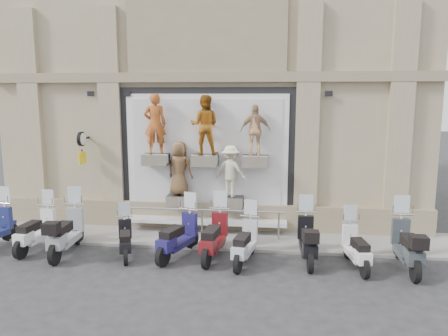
{
  "coord_description": "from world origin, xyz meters",
  "views": [
    {
      "loc": [
        2.21,
        -10.54,
        4.31
      ],
      "look_at": [
        0.68,
        1.9,
        2.21
      ],
      "focal_mm": 35.0,
      "sensor_mm": 36.0,
      "label": 1
    }
  ],
  "objects_px": {
    "scooter_e": "(178,227)",
    "scooter_i": "(357,239)",
    "scooter_j": "(408,236)",
    "scooter_d": "(125,232)",
    "scooter_h": "(308,231)",
    "guard_rail": "(202,224)",
    "scooter_g": "(245,234)",
    "clock_sign_bracket": "(82,144)",
    "scooter_c": "(66,223)",
    "scooter_b": "(36,222)",
    "scooter_f": "(214,227)"
  },
  "relations": [
    {
      "from": "guard_rail",
      "to": "scooter_b",
      "type": "distance_m",
      "value": 4.72
    },
    {
      "from": "scooter_h",
      "to": "scooter_i",
      "type": "bearing_deg",
      "value": -15.33
    },
    {
      "from": "scooter_b",
      "to": "scooter_g",
      "type": "distance_m",
      "value": 5.9
    },
    {
      "from": "scooter_e",
      "to": "scooter_g",
      "type": "height_order",
      "value": "scooter_e"
    },
    {
      "from": "scooter_g",
      "to": "scooter_j",
      "type": "height_order",
      "value": "scooter_j"
    },
    {
      "from": "clock_sign_bracket",
      "to": "scooter_g",
      "type": "height_order",
      "value": "clock_sign_bracket"
    },
    {
      "from": "scooter_f",
      "to": "scooter_i",
      "type": "bearing_deg",
      "value": 3.08
    },
    {
      "from": "scooter_h",
      "to": "scooter_j",
      "type": "bearing_deg",
      "value": -7.56
    },
    {
      "from": "scooter_g",
      "to": "scooter_j",
      "type": "bearing_deg",
      "value": 11.0
    },
    {
      "from": "scooter_c",
      "to": "scooter_i",
      "type": "relative_size",
      "value": 1.18
    },
    {
      "from": "guard_rail",
      "to": "scooter_c",
      "type": "distance_m",
      "value": 3.88
    },
    {
      "from": "clock_sign_bracket",
      "to": "scooter_b",
      "type": "xyz_separation_m",
      "value": [
        -0.56,
        -1.97,
        -2.0
      ]
    },
    {
      "from": "clock_sign_bracket",
      "to": "scooter_b",
      "type": "relative_size",
      "value": 0.52
    },
    {
      "from": "scooter_e",
      "to": "scooter_c",
      "type": "bearing_deg",
      "value": -158.37
    },
    {
      "from": "scooter_g",
      "to": "scooter_i",
      "type": "height_order",
      "value": "scooter_g"
    },
    {
      "from": "scooter_c",
      "to": "scooter_i",
      "type": "bearing_deg",
      "value": -4.15
    },
    {
      "from": "scooter_h",
      "to": "guard_rail",
      "type": "bearing_deg",
      "value": 152.25
    },
    {
      "from": "scooter_e",
      "to": "scooter_i",
      "type": "distance_m",
      "value": 4.61
    },
    {
      "from": "guard_rail",
      "to": "scooter_d",
      "type": "relative_size",
      "value": 2.99
    },
    {
      "from": "scooter_f",
      "to": "scooter_h",
      "type": "distance_m",
      "value": 2.45
    },
    {
      "from": "scooter_d",
      "to": "scooter_h",
      "type": "height_order",
      "value": "scooter_h"
    },
    {
      "from": "scooter_b",
      "to": "scooter_d",
      "type": "height_order",
      "value": "scooter_b"
    },
    {
      "from": "clock_sign_bracket",
      "to": "scooter_c",
      "type": "bearing_deg",
      "value": -78.56
    },
    {
      "from": "scooter_d",
      "to": "scooter_e",
      "type": "height_order",
      "value": "scooter_e"
    },
    {
      "from": "scooter_e",
      "to": "scooter_f",
      "type": "distance_m",
      "value": 0.97
    },
    {
      "from": "clock_sign_bracket",
      "to": "scooter_d",
      "type": "distance_m",
      "value": 3.68
    },
    {
      "from": "scooter_c",
      "to": "scooter_f",
      "type": "relative_size",
      "value": 1.03
    },
    {
      "from": "scooter_e",
      "to": "scooter_h",
      "type": "xyz_separation_m",
      "value": [
        3.42,
        0.1,
        -0.01
      ]
    },
    {
      "from": "scooter_c",
      "to": "scooter_i",
      "type": "distance_m",
      "value": 7.69
    },
    {
      "from": "scooter_i",
      "to": "scooter_j",
      "type": "distance_m",
      "value": 1.24
    },
    {
      "from": "scooter_c",
      "to": "scooter_g",
      "type": "relative_size",
      "value": 1.13
    },
    {
      "from": "scooter_b",
      "to": "scooter_d",
      "type": "distance_m",
      "value": 2.67
    },
    {
      "from": "clock_sign_bracket",
      "to": "scooter_g",
      "type": "bearing_deg",
      "value": -22.88
    },
    {
      "from": "scooter_b",
      "to": "scooter_d",
      "type": "bearing_deg",
      "value": -0.06
    },
    {
      "from": "clock_sign_bracket",
      "to": "scooter_c",
      "type": "xyz_separation_m",
      "value": [
        0.44,
        -2.18,
        -1.93
      ]
    },
    {
      "from": "scooter_f",
      "to": "scooter_i",
      "type": "distance_m",
      "value": 3.65
    },
    {
      "from": "clock_sign_bracket",
      "to": "scooter_e",
      "type": "relative_size",
      "value": 0.5
    },
    {
      "from": "clock_sign_bracket",
      "to": "scooter_e",
      "type": "distance_m",
      "value": 4.52
    },
    {
      "from": "clock_sign_bracket",
      "to": "scooter_f",
      "type": "bearing_deg",
      "value": -23.81
    },
    {
      "from": "scooter_c",
      "to": "scooter_h",
      "type": "xyz_separation_m",
      "value": [
        6.5,
        0.25,
        -0.05
      ]
    },
    {
      "from": "scooter_c",
      "to": "scooter_i",
      "type": "height_order",
      "value": "scooter_c"
    },
    {
      "from": "scooter_h",
      "to": "scooter_c",
      "type": "bearing_deg",
      "value": -179.85
    },
    {
      "from": "scooter_j",
      "to": "scooter_d",
      "type": "bearing_deg",
      "value": -179.52
    },
    {
      "from": "scooter_e",
      "to": "scooter_f",
      "type": "bearing_deg",
      "value": 21.92
    },
    {
      "from": "scooter_f",
      "to": "scooter_j",
      "type": "xyz_separation_m",
      "value": [
        4.87,
        -0.19,
        0.03
      ]
    },
    {
      "from": "scooter_d",
      "to": "scooter_f",
      "type": "distance_m",
      "value": 2.4
    },
    {
      "from": "scooter_h",
      "to": "scooter_i",
      "type": "height_order",
      "value": "scooter_h"
    },
    {
      "from": "guard_rail",
      "to": "scooter_j",
      "type": "bearing_deg",
      "value": -17.27
    },
    {
      "from": "scooter_d",
      "to": "guard_rail",
      "type": "bearing_deg",
      "value": 23.69
    },
    {
      "from": "scooter_g",
      "to": "scooter_f",
      "type": "bearing_deg",
      "value": 172.13
    }
  ]
}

